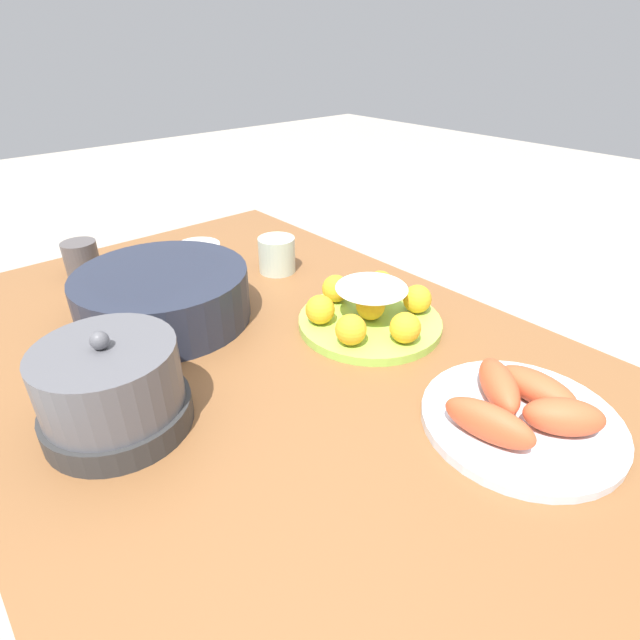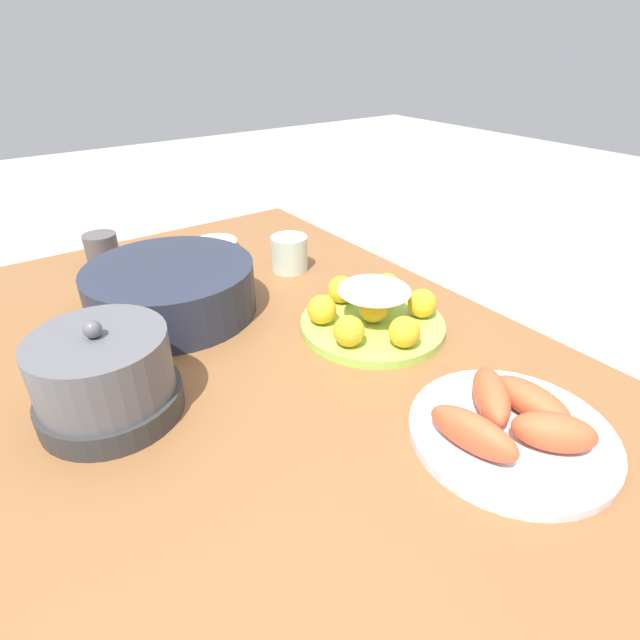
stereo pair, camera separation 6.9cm
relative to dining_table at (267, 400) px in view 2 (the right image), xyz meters
name	(u,v)px [view 2 (the right image)]	position (x,y,z in m)	size (l,w,h in m)	color
ground_plane	(281,609)	(0.00, 0.00, -0.66)	(12.00, 12.00, 0.00)	#B2A899
dining_table	(267,400)	(0.00, 0.00, 0.00)	(1.32, 0.87, 0.76)	brown
cake_plate	(372,313)	(-0.05, -0.20, 0.14)	(0.26, 0.26, 0.09)	#99CC4C
serving_bowl	(171,288)	(0.22, 0.07, 0.16)	(0.31, 0.31, 0.10)	#232838
sauce_bowl	(215,245)	(0.46, -0.13, 0.12)	(0.11, 0.11, 0.02)	beige
seafood_platter	(512,424)	(-0.37, -0.16, 0.13)	(0.27, 0.27, 0.07)	silver
cup_near	(289,253)	(0.26, -0.22, 0.14)	(0.08, 0.08, 0.08)	beige
cup_far	(102,251)	(0.52, 0.12, 0.14)	(0.07, 0.07, 0.08)	#4C4747
warming_pot	(105,377)	(-0.01, 0.25, 0.17)	(0.20, 0.20, 0.15)	#2D2D2D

